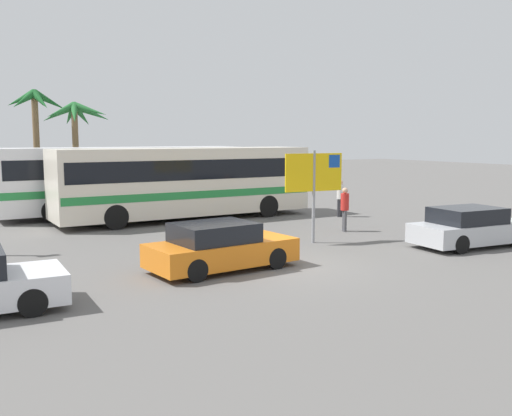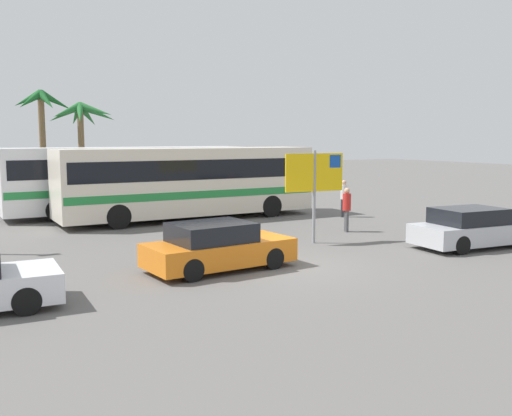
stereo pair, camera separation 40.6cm
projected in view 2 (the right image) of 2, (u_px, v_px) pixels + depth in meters
The scene contains 10 objects.
ground at pixel (282, 267), 16.19m from camera, with size 120.00×120.00×0.00m, color #605E5B.
bus_front_coach at pixel (189, 179), 25.39m from camera, with size 11.46×2.66×3.17m.
bus_rear_coach at pixel (128, 176), 27.34m from camera, with size 11.46×2.66×3.17m.
ferry_sign at pixel (316, 176), 19.57m from camera, with size 2.19×0.29×3.20m.
car_silver at pixel (473, 228), 19.01m from camera, with size 4.36×2.15×1.32m.
car_orange at pixel (217, 247), 15.77m from camera, with size 4.21×2.10×1.32m.
pedestrian_crossing_lot at pixel (344, 195), 26.18m from camera, with size 0.32×0.32×1.70m.
pedestrian_near_sign at pixel (347, 206), 22.08m from camera, with size 0.32×0.32×1.71m.
palm_tree_seaside at pixel (42, 114), 29.61m from camera, with size 3.01×3.21×6.09m.
palm_tree_inland at pixel (81, 121), 30.02m from camera, with size 3.55×3.55×5.48m.
Camera 2 is at (-8.47, -13.43, 3.64)m, focal length 40.15 mm.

